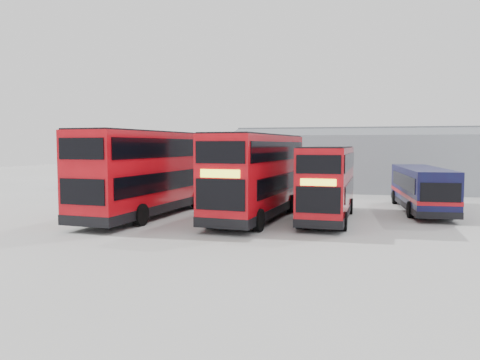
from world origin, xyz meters
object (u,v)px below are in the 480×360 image
maintenance_shed (395,161)px  double_decker_centre (258,177)px  office_block (170,161)px  single_decker_blue (421,190)px  double_decker_right (328,183)px  panel_van (113,176)px  double_decker_left (146,174)px

maintenance_shed → double_decker_centre: maintenance_shed is taller
office_block → single_decker_blue: size_ratio=1.20×
maintenance_shed → double_decker_centre: bearing=-113.5°
double_decker_right → single_decker_blue: (5.48, 4.66, -0.66)m
double_decker_right → single_decker_blue: bearing=42.4°
double_decker_right → panel_van: double_decker_right is taller
maintenance_shed → single_decker_blue: bearing=-88.3°
office_block → single_decker_blue: (22.46, -13.31, -1.21)m
panel_van → double_decker_right: bearing=-56.5°
single_decker_blue → double_decker_right: bearing=36.9°
maintenance_shed → double_decker_left: size_ratio=2.56×
double_decker_right → panel_van: size_ratio=1.67×
maintenance_shed → double_decker_centre: 22.42m
office_block → double_decker_right: office_block is taller
office_block → double_decker_right: 24.73m
double_decker_left → single_decker_blue: double_decker_left is taller
office_block → panel_van: size_ratio=2.11×
single_decker_blue → double_decker_left: bearing=17.6°
office_block → double_decker_right: (16.98, -17.98, -0.55)m
office_block → double_decker_centre: bearing=-54.8°
double_decker_left → panel_van: 17.25m
double_decker_right → office_block: bearing=135.4°
double_decker_left → panel_van: (-10.02, 13.99, -1.14)m
single_decker_blue → panel_van: size_ratio=1.76×
maintenance_shed → panel_van: 26.47m
double_decker_left → double_decker_right: 10.44m
double_decker_left → double_decker_right: double_decker_left is taller
maintenance_shed → single_decker_blue: (0.46, -15.32, -1.24)m
office_block → single_decker_blue: 26.13m
double_decker_right → double_decker_left: bearing=-170.0°
double_decker_left → double_decker_centre: bearing=-167.7°
office_block → double_decker_right: bearing=-46.6°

